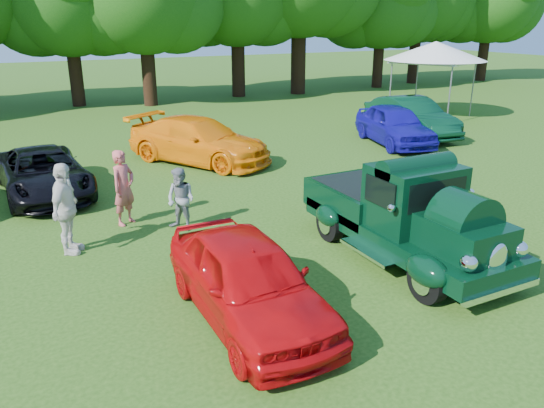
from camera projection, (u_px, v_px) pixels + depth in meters
name	position (u px, v px, depth m)	size (l,w,h in m)	color
ground	(358.00, 272.00, 10.44)	(120.00, 120.00, 0.00)	#214610
hero_pickup	(404.00, 216.00, 10.90)	(2.40, 5.15, 2.01)	black
red_convertible	(248.00, 279.00, 8.61)	(1.68, 4.19, 1.43)	#B8070B
back_car_black	(44.00, 173.00, 14.79)	(2.14, 4.64, 1.29)	black
back_car_orange	(199.00, 140.00, 18.15)	(2.13, 5.25, 1.52)	orange
back_car_blue	(395.00, 125.00, 20.79)	(1.82, 4.52, 1.54)	#120D8F
back_car_green	(411.00, 117.00, 22.19)	(1.70, 4.88, 1.61)	black
spectator_pink	(124.00, 188.00, 12.61)	(0.67, 0.44, 1.83)	#C35051
spectator_grey	(181.00, 200.00, 12.30)	(0.72, 0.56, 1.49)	gray
spectator_white	(66.00, 209.00, 10.98)	(1.15, 0.48, 1.97)	silver
canopy_tent	(435.00, 52.00, 25.71)	(6.44, 6.44, 3.67)	silver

